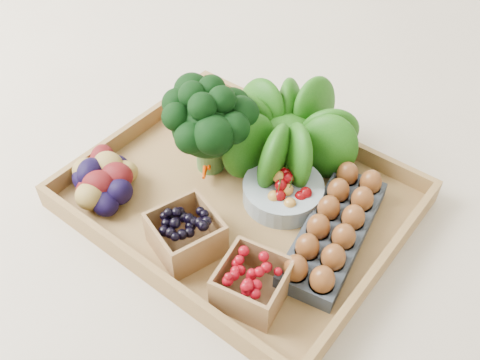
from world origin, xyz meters
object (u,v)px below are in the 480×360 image
Objects in this scene: egg_carton at (334,233)px; tray at (240,200)px; broccoli at (209,139)px; cherry_bowl at (283,192)px.

tray is at bearing 176.85° from egg_carton.
broccoli is at bearing 168.14° from egg_carton.
cherry_bowl is at bearing 5.43° from broccoli.
cherry_bowl reaches higher than tray.
broccoli is at bearing -174.57° from cherry_bowl.
cherry_bowl is (0.15, 0.01, -0.05)m from broccoli.
broccoli is 0.16m from cherry_bowl.
tray is 2.04× the size of egg_carton.
egg_carton is (0.27, -0.01, -0.05)m from broccoli.
broccoli is 0.28m from egg_carton.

